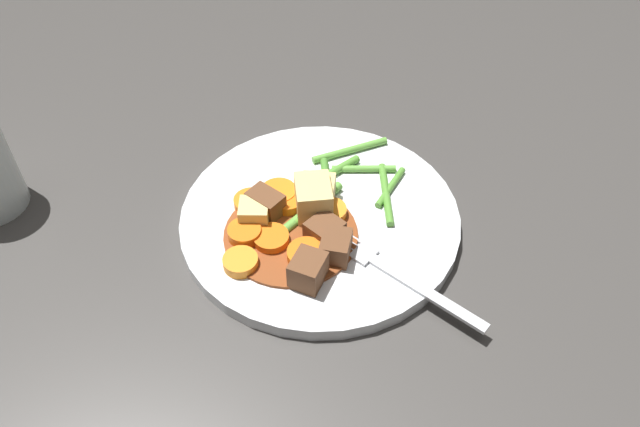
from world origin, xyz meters
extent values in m
plane|color=#423F3D|center=(0.00, 0.00, 0.00)|extent=(3.00, 3.00, 0.00)
cylinder|color=white|center=(0.00, 0.00, 0.01)|extent=(0.26, 0.26, 0.01)
cylinder|color=brown|center=(0.04, -0.01, 0.01)|extent=(0.12, 0.12, 0.00)
cylinder|color=orange|center=(0.09, -0.03, 0.02)|extent=(0.04, 0.04, 0.01)
cylinder|color=orange|center=(0.01, -0.03, 0.02)|extent=(0.04, 0.04, 0.01)
cylinder|color=orange|center=(0.02, -0.06, 0.02)|extent=(0.04, 0.04, 0.01)
cylinder|color=orange|center=(0.06, -0.05, 0.02)|extent=(0.04, 0.04, 0.01)
cylinder|color=orange|center=(0.00, -0.04, 0.02)|extent=(0.04, 0.04, 0.01)
cylinder|color=orange|center=(0.06, 0.01, 0.02)|extent=(0.04, 0.04, 0.01)
cylinder|color=orange|center=(0.05, -0.02, 0.02)|extent=(0.05, 0.05, 0.01)
cylinder|color=orange|center=(0.00, 0.01, 0.02)|extent=(0.04, 0.04, 0.01)
cube|color=#E5CC7A|center=(0.00, -0.01, 0.03)|extent=(0.05, 0.05, 0.03)
cube|color=#E5CC7A|center=(0.04, -0.05, 0.03)|extent=(0.04, 0.04, 0.02)
cube|color=#E5CC7A|center=(-0.01, -0.01, 0.03)|extent=(0.04, 0.04, 0.03)
cube|color=brown|center=(0.08, 0.03, 0.03)|extent=(0.03, 0.03, 0.03)
cube|color=brown|center=(0.02, -0.05, 0.03)|extent=(0.03, 0.04, 0.02)
cube|color=brown|center=(0.04, 0.04, 0.03)|extent=(0.04, 0.03, 0.02)
cube|color=brown|center=(0.03, 0.02, 0.02)|extent=(0.04, 0.04, 0.02)
cylinder|color=#599E38|center=(-0.05, 0.05, 0.02)|extent=(0.08, 0.04, 0.01)
cylinder|color=#66AD42|center=(-0.09, -0.01, 0.02)|extent=(0.07, 0.06, 0.01)
cylinder|color=#66AD42|center=(-0.07, 0.01, 0.02)|extent=(0.03, 0.06, 0.01)
cylinder|color=#599E38|center=(-0.05, -0.01, 0.02)|extent=(0.07, 0.04, 0.01)
cylinder|color=#4C8E33|center=(-0.04, -0.01, 0.02)|extent=(0.05, 0.04, 0.01)
cylinder|color=#66AD42|center=(0.00, -0.01, 0.02)|extent=(0.08, 0.03, 0.01)
cylinder|color=#599E38|center=(-0.06, 0.05, 0.02)|extent=(0.06, 0.01, 0.01)
cube|color=silver|center=(0.05, 0.12, 0.02)|extent=(0.04, 0.11, 0.00)
cube|color=silver|center=(0.03, 0.06, 0.02)|extent=(0.03, 0.02, 0.00)
cylinder|color=silver|center=(0.01, 0.03, 0.02)|extent=(0.01, 0.04, 0.00)
cylinder|color=silver|center=(0.02, 0.03, 0.02)|extent=(0.01, 0.04, 0.00)
cylinder|color=silver|center=(0.03, 0.03, 0.02)|extent=(0.01, 0.04, 0.00)
cylinder|color=silver|center=(0.03, 0.03, 0.02)|extent=(0.01, 0.04, 0.00)
camera|label=1|loc=(0.37, 0.18, 0.44)|focal=35.55mm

